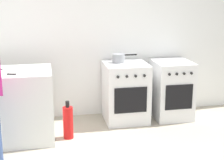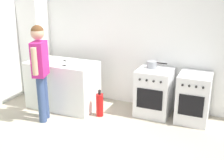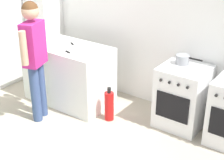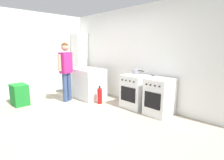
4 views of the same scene
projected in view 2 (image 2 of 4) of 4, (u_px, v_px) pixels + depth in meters
ground_plane at (99, 153)px, 3.98m from camera, size 8.00×8.00×0.00m
back_wall at (143, 39)px, 5.26m from camera, size 6.00×0.10×2.60m
counter_unit at (63, 85)px, 5.39m from camera, size 1.30×0.70×0.90m
oven_left at (154, 92)px, 5.09m from camera, size 0.61×0.62×0.85m
oven_right at (194, 98)px, 4.83m from camera, size 0.53×0.62×0.85m
pot at (152, 65)px, 5.04m from camera, size 0.36×0.18×0.12m
knife_carving at (67, 62)px, 5.25m from camera, size 0.29×0.21×0.01m
knife_chef at (68, 66)px, 4.95m from camera, size 0.30×0.12×0.01m
person at (40, 65)px, 4.67m from camera, size 0.30×0.55×1.67m
fire_extinguisher at (100, 105)px, 5.07m from camera, size 0.13×0.13×0.50m
larder_cabinet at (36, 48)px, 5.99m from camera, size 0.48×0.44×2.00m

